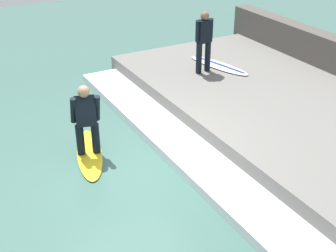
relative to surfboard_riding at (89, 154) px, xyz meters
The scene contains 7 objects.
ground_plane 1.01m from the surfboard_riding, 55.14° to the right, with size 28.00×28.00×0.00m, color #426B60.
concrete_ledge 4.44m from the surfboard_riding, 10.71° to the right, with size 4.40×9.49×0.49m, color slate.
wave_foam_crest 1.88m from the surfboard_riding, 26.09° to the right, with size 0.95×9.02×0.20m, color white.
surfboard_riding is the anchor object (origin of this frame).
surfer_riding 0.83m from the surfboard_riding, 90.00° to the right, with size 0.54×0.54×1.45m.
surfer_waiting_near 4.34m from the surfboard_riding, 24.04° to the left, with size 0.52×0.25×1.57m.
surfboard_waiting_near 4.74m from the surfboard_riding, 22.57° to the left, with size 0.94×2.01×0.07m.
Camera 1 is at (-3.08, -6.94, 4.95)m, focal length 50.00 mm.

